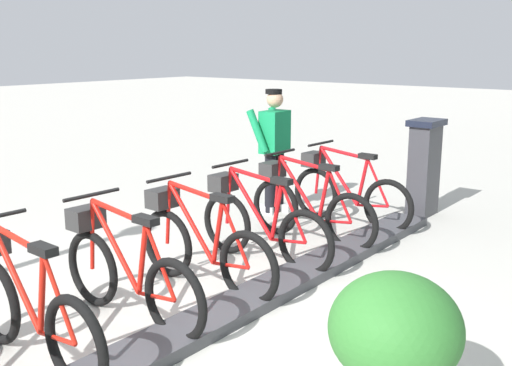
{
  "coord_description": "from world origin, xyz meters",
  "views": [
    {
      "loc": [
        -3.11,
        3.18,
        2.21
      ],
      "look_at": [
        0.5,
        -1.36,
        0.9
      ],
      "focal_mm": 42.66,
      "sensor_mm": 36.0,
      "label": 1
    }
  ],
  "objects": [
    {
      "name": "bike_docked_1",
      "position": [
        0.62,
        -2.45,
        0.43
      ],
      "size": [
        1.72,
        0.54,
        1.02
      ],
      "color": "black",
      "rests_on": "ground"
    },
    {
      "name": "bike_docked_2",
      "position": [
        0.62,
        -1.57,
        0.43
      ],
      "size": [
        1.72,
        0.54,
        1.02
      ],
      "color": "black",
      "rests_on": "ground"
    },
    {
      "name": "bike_docked_4",
      "position": [
        0.62,
        0.2,
        0.43
      ],
      "size": [
        1.72,
        0.54,
        1.02
      ],
      "color": "black",
      "rests_on": "ground"
    },
    {
      "name": "payment_kiosk",
      "position": [
        0.05,
        -4.37,
        0.67
      ],
      "size": [
        0.36,
        0.52,
        1.28
      ],
      "color": "#38383D",
      "rests_on": "ground"
    },
    {
      "name": "worker_near_rack",
      "position": [
        1.69,
        -3.25,
        0.91
      ],
      "size": [
        0.48,
        0.64,
        1.66
      ],
      "color": "white",
      "rests_on": "ground"
    },
    {
      "name": "bike_docked_3",
      "position": [
        0.62,
        -0.68,
        0.43
      ],
      "size": [
        1.72,
        0.54,
        1.02
      ],
      "color": "black",
      "rests_on": "ground"
    },
    {
      "name": "planter_bush",
      "position": [
        -1.76,
        0.21,
        0.54
      ],
      "size": [
        0.76,
        0.76,
        0.97
      ],
      "color": "#59544C",
      "rests_on": "ground"
    },
    {
      "name": "dock_rail_base",
      "position": [
        0.0,
        0.0,
        0.05
      ],
      "size": [
        0.44,
        7.86,
        0.1
      ],
      "primitive_type": "cube",
      "color": "#47474C",
      "rests_on": "ground"
    },
    {
      "name": "bike_docked_0",
      "position": [
        0.62,
        -3.33,
        0.43
      ],
      "size": [
        1.72,
        0.54,
        1.02
      ],
      "color": "black",
      "rests_on": "ground"
    },
    {
      "name": "ground_plane",
      "position": [
        0.0,
        0.0,
        0.0
      ],
      "size": [
        60.0,
        60.0,
        0.0
      ],
      "primitive_type": "plane",
      "color": "beige"
    },
    {
      "name": "bike_docked_5",
      "position": [
        0.62,
        1.08,
        0.43
      ],
      "size": [
        1.72,
        0.54,
        1.02
      ],
      "color": "black",
      "rests_on": "ground"
    }
  ]
}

